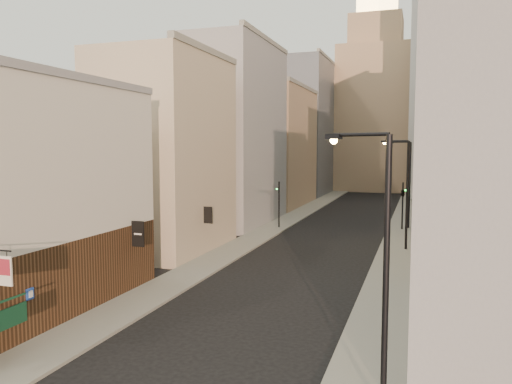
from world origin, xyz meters
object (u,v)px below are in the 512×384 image
object	(u,v)px
streetlamp_near	(380,256)
traffic_light_right	(403,194)
streetlamp_mid	(404,188)
white_tower	(435,86)
streetlamp_far	(407,179)
clock_tower	(375,102)
traffic_light_left	(279,196)

from	to	relation	value
streetlamp_near	traffic_light_right	distance (m)	37.30
streetlamp_mid	traffic_light_right	size ratio (longest dim) A/B	1.84
streetlamp_near	traffic_light_right	size ratio (longest dim) A/B	1.82
white_tower	streetlamp_far	distance (m)	37.33
clock_tower	streetlamp_near	size ratio (longest dim) A/B	4.94
streetlamp_far	streetlamp_near	bearing A→B (deg)	-85.51
streetlamp_near	traffic_light_left	size ratio (longest dim) A/B	1.82
streetlamp_mid	traffic_light_right	xyz separation A→B (m)	(-0.46, 10.35, -1.41)
streetlamp_far	traffic_light_right	world-z (taller)	streetlamp_far
clock_tower	traffic_light_right	size ratio (longest dim) A/B	8.98
clock_tower	streetlamp_mid	bearing A→B (deg)	-82.49
clock_tower	white_tower	distance (m)	17.83
streetlamp_mid	streetlamp_far	distance (m)	11.38
traffic_light_right	white_tower	bearing A→B (deg)	-109.70
clock_tower	streetlamp_near	world-z (taller)	clock_tower
white_tower	traffic_light_left	size ratio (longest dim) A/B	8.30
traffic_light_right	traffic_light_left	bearing A→B (deg)	-1.18
clock_tower	traffic_light_left	world-z (taller)	clock_tower
streetlamp_mid	white_tower	bearing A→B (deg)	102.01
streetlamp_near	streetlamp_mid	xyz separation A→B (m)	(-0.12, 26.92, 0.06)
clock_tower	traffic_light_right	bearing A→B (deg)	-81.46
streetlamp_far	clock_tower	bearing A→B (deg)	103.33
traffic_light_right	streetlamp_near	bearing A→B (deg)	76.83
white_tower	traffic_light_right	distance (m)	38.83
streetlamp_mid	streetlamp_far	world-z (taller)	streetlamp_mid
traffic_light_left	traffic_light_right	bearing A→B (deg)	-177.81
streetlamp_near	streetlamp_far	distance (m)	38.30
streetlamp_far	traffic_light_right	bearing A→B (deg)	-105.96
clock_tower	streetlamp_mid	distance (m)	61.87
streetlamp_far	traffic_light_left	size ratio (longest dim) A/B	1.84
streetlamp_far	traffic_light_left	xyz separation A→B (m)	(-12.81, -3.87, -1.76)
traffic_light_left	traffic_light_right	size ratio (longest dim) A/B	1.00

